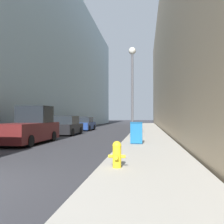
{
  "coord_description": "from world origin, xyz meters",
  "views": [
    {
      "loc": [
        4.8,
        -4.62,
        1.61
      ],
      "look_at": [
        1.84,
        17.18,
        1.98
      ],
      "focal_mm": 40.0,
      "sensor_mm": 36.0,
      "label": 1
    }
  ],
  "objects": [
    {
      "name": "sidewalk_right",
      "position": [
        4.95,
        18.0,
        0.08
      ],
      "size": [
        3.03,
        60.0,
        0.16
      ],
      "color": "#ADA89E",
      "rests_on": "ground"
    },
    {
      "name": "building_left_glass",
      "position": [
        -10.29,
        26.0,
        9.3
      ],
      "size": [
        12.0,
        60.0,
        18.59
      ],
      "color": "#99B7C6",
      "rests_on": "ground"
    },
    {
      "name": "building_right_stone",
      "position": [
        12.57,
        26.0,
        8.56
      ],
      "size": [
        12.0,
        60.0,
        17.12
      ],
      "color": "tan",
      "rests_on": "ground"
    },
    {
      "name": "fire_hydrant",
      "position": [
        3.99,
        2.38,
        0.55
      ],
      "size": [
        0.48,
        0.37,
        0.75
      ],
      "color": "yellow",
      "rests_on": "sidewalk_right"
    },
    {
      "name": "trash_bin",
      "position": [
        4.31,
        8.65,
        0.75
      ],
      "size": [
        0.64,
        0.63,
        1.14
      ],
      "color": "#19609E",
      "rests_on": "sidewalk_right"
    },
    {
      "name": "lamppost",
      "position": [
        3.89,
        12.33,
        4.05
      ],
      "size": [
        0.49,
        0.49,
        6.16
      ],
      "color": "#4C4C51",
      "rests_on": "sidewalk_right"
    },
    {
      "name": "pickup_truck",
      "position": [
        -2.06,
        9.41,
        0.91
      ],
      "size": [
        2.06,
        5.22,
        2.25
      ],
      "color": "#561919",
      "rests_on": "ground"
    },
    {
      "name": "parked_sedan_near",
      "position": [
        -1.94,
        16.04,
        0.74
      ],
      "size": [
        1.95,
        4.18,
        1.63
      ],
      "color": "black",
      "rests_on": "ground"
    },
    {
      "name": "parked_sedan_far",
      "position": [
        -2.05,
        22.83,
        0.7
      ],
      "size": [
        1.81,
        4.13,
        1.52
      ],
      "color": "navy",
      "rests_on": "ground"
    }
  ]
}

